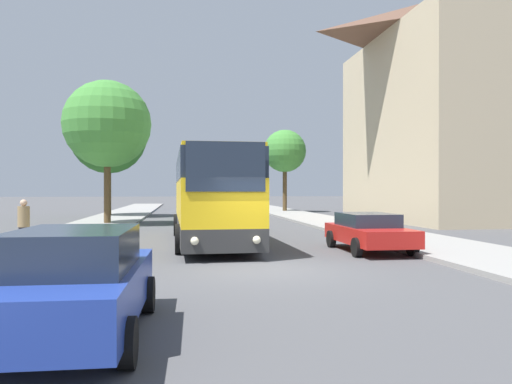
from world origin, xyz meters
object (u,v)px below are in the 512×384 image
at_px(tree_right_near, 285,151).
at_px(bus_rear, 196,194).
at_px(parked_car_right_near, 368,231).
at_px(tree_left_far, 107,124).
at_px(bus_front, 211,196).
at_px(pedestrian_waiting_far, 24,226).
at_px(bus_middle, 199,195).
at_px(tree_left_near, 108,136).
at_px(parked_car_left_curb, 76,282).

bearing_deg(tree_right_near, bus_rear, 157.26).
bearing_deg(parked_car_right_near, bus_rear, -81.33).
bearing_deg(tree_right_near, tree_left_far, -132.20).
bearing_deg(parked_car_right_near, tree_left_far, -52.89).
bearing_deg(bus_front, tree_left_far, 115.87).
bearing_deg(pedestrian_waiting_far, bus_front, 121.28).
bearing_deg(parked_car_right_near, bus_middle, -73.17).
relative_size(bus_rear, tree_left_near, 1.26).
bearing_deg(tree_left_near, tree_left_far, -82.36).
bearing_deg(tree_left_near, tree_right_near, 22.26).
bearing_deg(bus_middle, bus_rear, 87.49).
xyz_separation_m(tree_left_far, tree_right_near, (14.05, 15.50, -0.27)).
distance_m(bus_rear, tree_right_near, 9.82).
relative_size(bus_middle, tree_left_near, 1.17).
height_order(bus_front, parked_car_right_near, bus_front).
bearing_deg(tree_right_near, tree_left_near, -157.74).
relative_size(parked_car_left_curb, tree_right_near, 0.58).
bearing_deg(tree_left_far, tree_right_near, 47.80).
height_order(bus_front, tree_right_near, tree_right_near).
relative_size(bus_front, bus_middle, 1.06).
relative_size(bus_middle, pedestrian_waiting_far, 6.43).
bearing_deg(tree_right_near, parked_car_left_curb, -105.93).
relative_size(parked_car_right_near, pedestrian_waiting_far, 2.66).
relative_size(bus_front, pedestrian_waiting_far, 6.84).
relative_size(parked_car_left_curb, pedestrian_waiting_far, 2.66).
height_order(bus_front, pedestrian_waiting_far, bus_front).
distance_m(parked_car_right_near, tree_left_near, 27.07).
xyz_separation_m(bus_front, bus_middle, (0.01, 13.91, -0.14)).
xyz_separation_m(bus_rear, parked_car_right_near, (5.02, -33.30, -1.06)).
bearing_deg(bus_middle, tree_right_near, 53.89).
distance_m(bus_middle, parked_car_left_curb, 26.65).
distance_m(pedestrian_waiting_far, tree_left_near, 23.91).
xyz_separation_m(parked_car_left_curb, tree_left_near, (-4.19, 32.64, 5.53)).
bearing_deg(parked_car_right_near, pedestrian_waiting_far, -1.32).
relative_size(pedestrian_waiting_far, tree_left_near, 0.18).
xyz_separation_m(parked_car_right_near, tree_left_far, (-10.81, 14.34, 5.34)).
relative_size(bus_rear, parked_car_right_near, 2.60).
relative_size(bus_front, tree_right_near, 1.49).
relative_size(parked_car_left_curb, tree_left_near, 0.48).
bearing_deg(parked_car_left_curb, bus_rear, 87.43).
xyz_separation_m(parked_car_left_curb, pedestrian_waiting_far, (-3.50, 9.35, 0.18)).
bearing_deg(parked_car_left_curb, parked_car_right_near, 50.35).
height_order(parked_car_right_near, tree_left_far, tree_left_far).
height_order(tree_left_near, tree_left_far, tree_left_near).
xyz_separation_m(bus_front, pedestrian_waiting_far, (-6.10, -3.24, -0.90)).
distance_m(bus_front, bus_rear, 29.78).
distance_m(bus_middle, pedestrian_waiting_far, 18.23).
xyz_separation_m(bus_rear, tree_right_near, (8.27, -3.47, 4.01)).
distance_m(parked_car_right_near, tree_right_near, 30.44).
bearing_deg(bus_front, bus_rear, 88.23).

